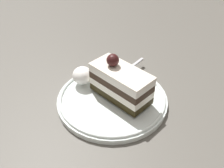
{
  "coord_description": "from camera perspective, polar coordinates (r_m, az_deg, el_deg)",
  "views": [
    {
      "loc": [
        -0.15,
        -0.33,
        0.34
      ],
      "look_at": [
        -0.0,
        0.03,
        0.05
      ],
      "focal_mm": 39.79,
      "sensor_mm": 36.0,
      "label": 1
    }
  ],
  "objects": [
    {
      "name": "whipped_cream_dollop",
      "position": [
        0.53,
        -6.79,
        1.99
      ],
      "size": [
        0.04,
        0.04,
        0.04
      ],
      "primitive_type": "ellipsoid",
      "color": "white",
      "rests_on": "dessert_plate"
    },
    {
      "name": "dessert_plate",
      "position": [
        0.51,
        0.0,
        -3.36
      ],
      "size": [
        0.22,
        0.22,
        0.02
      ],
      "color": "white",
      "rests_on": "ground_plane"
    },
    {
      "name": "fork",
      "position": [
        0.57,
        3.2,
        2.97
      ],
      "size": [
        0.12,
        0.07,
        0.0
      ],
      "color": "silver",
      "rests_on": "dessert_plate"
    },
    {
      "name": "ground_plane",
      "position": [
        0.5,
        1.22,
        -5.89
      ],
      "size": [
        2.4,
        2.4,
        0.0
      ],
      "primitive_type": "plane",
      "color": "#56524C"
    },
    {
      "name": "cake_slice",
      "position": [
        0.48,
        1.98,
        0.33
      ],
      "size": [
        0.1,
        0.14,
        0.09
      ],
      "color": "black",
      "rests_on": "dessert_plate"
    }
  ]
}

